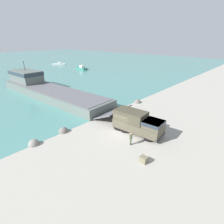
{
  "coord_description": "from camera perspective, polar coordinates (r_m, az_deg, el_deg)",
  "views": [
    {
      "loc": [
        -17.11,
        -13.96,
        12.35
      ],
      "look_at": [
        1.76,
        3.19,
        1.63
      ],
      "focal_mm": 28.0,
      "sensor_mm": 36.0,
      "label": 1
    }
  ],
  "objects": [
    {
      "name": "ground_plane",
      "position": [
        25.3,
        2.68,
        -6.44
      ],
      "size": [
        240.0,
        240.0,
        0.0
      ],
      "primitive_type": "plane",
      "color": "#9E998E"
    },
    {
      "name": "landing_craft",
      "position": [
        44.96,
        -21.39,
        7.51
      ],
      "size": [
        8.5,
        36.55,
        7.19
      ],
      "rotation": [
        0.0,
        0.0,
        0.05
      ],
      "color": "#56605B",
      "rests_on": "ground_plane"
    },
    {
      "name": "military_truck",
      "position": [
        24.58,
        8.32,
        -3.39
      ],
      "size": [
        3.12,
        7.23,
        3.07
      ],
      "rotation": [
        0.0,
        0.0,
        -1.5
      ],
      "color": "#4C4738",
      "rests_on": "ground_plane"
    },
    {
      "name": "soldier_on_ramp",
      "position": [
        22.03,
        6.18,
        -8.49
      ],
      "size": [
        0.5,
        0.38,
        1.66
      ],
      "rotation": [
        0.0,
        0.0,
        1.93
      ],
      "color": "#3D4C33",
      "rests_on": "ground_plane"
    },
    {
      "name": "moored_boat_b",
      "position": [
        79.36,
        -9.91,
        13.96
      ],
      "size": [
        2.64,
        6.39,
        1.81
      ],
      "rotation": [
        0.0,
        0.0,
        6.19
      ],
      "color": "#2D7060",
      "rests_on": "ground_plane"
    },
    {
      "name": "moored_boat_c",
      "position": [
        95.49,
        -17.1,
        14.71
      ],
      "size": [
        6.68,
        5.49,
        1.47
      ],
      "rotation": [
        0.0,
        0.0,
        1.02
      ],
      "color": "white",
      "rests_on": "ground_plane"
    },
    {
      "name": "cargo_crate",
      "position": [
        19.79,
        10.32,
        -15.0
      ],
      "size": [
        0.72,
        0.85,
        0.68
      ],
      "primitive_type": "cube",
      "rotation": [
        0.0,
        0.0,
        -0.05
      ],
      "color": "#6B664C",
      "rests_on": "ground_plane"
    },
    {
      "name": "shoreline_rock_a",
      "position": [
        26.22,
        -15.54,
        -6.22
      ],
      "size": [
        1.37,
        1.37,
        1.37
      ],
      "primitive_type": "sphere",
      "color": "#66605B",
      "rests_on": "ground_plane"
    },
    {
      "name": "shoreline_rock_b",
      "position": [
        24.54,
        -24.11,
        -9.65
      ],
      "size": [
        1.39,
        1.39,
        1.39
      ],
      "primitive_type": "sphere",
      "color": "gray",
      "rests_on": "ground_plane"
    },
    {
      "name": "shoreline_rock_c",
      "position": [
        36.99,
        8.28,
        3.05
      ],
      "size": [
        1.39,
        1.39,
        1.39
      ],
      "primitive_type": "sphere",
      "color": "#66605B",
      "rests_on": "ground_plane"
    },
    {
      "name": "shoreline_rock_d",
      "position": [
        33.71,
        1.53,
        1.3
      ],
      "size": [
        0.76,
        0.76,
        0.76
      ],
      "primitive_type": "sphere",
      "color": "#66605B",
      "rests_on": "ground_plane"
    }
  ]
}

